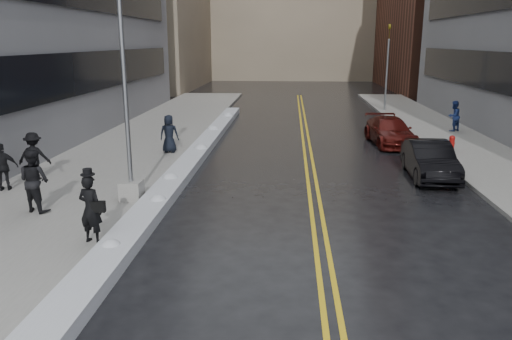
% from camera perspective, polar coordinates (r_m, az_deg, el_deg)
% --- Properties ---
extents(ground, '(160.00, 160.00, 0.00)m').
position_cam_1_polar(ground, '(13.80, -3.23, -6.80)').
color(ground, black).
rests_on(ground, ground).
extents(sidewalk_west, '(5.50, 50.00, 0.15)m').
position_cam_1_polar(sidewalk_west, '(24.42, -13.81, 2.45)').
color(sidewalk_west, gray).
rests_on(sidewalk_west, ground).
extents(sidewalk_east, '(4.00, 50.00, 0.15)m').
position_cam_1_polar(sidewalk_east, '(24.73, 23.58, 1.80)').
color(sidewalk_east, gray).
rests_on(sidewalk_east, ground).
extents(lane_line_left, '(0.12, 50.00, 0.01)m').
position_cam_1_polar(lane_line_left, '(23.30, 5.56, 2.06)').
color(lane_line_left, gold).
rests_on(lane_line_left, ground).
extents(lane_line_right, '(0.12, 50.00, 0.01)m').
position_cam_1_polar(lane_line_right, '(23.31, 6.29, 2.05)').
color(lane_line_right, gold).
rests_on(lane_line_right, ground).
extents(snow_ridge, '(0.90, 30.00, 0.34)m').
position_cam_1_polar(snow_ridge, '(21.70, -7.07, 1.53)').
color(snow_ridge, silver).
rests_on(snow_ridge, ground).
extents(building_west_far, '(14.00, 22.00, 18.00)m').
position_cam_1_polar(building_west_far, '(59.41, -13.54, 18.02)').
color(building_west_far, gray).
rests_on(building_west_far, ground).
extents(lamppost, '(0.65, 0.65, 7.62)m').
position_cam_1_polar(lamppost, '(15.75, -14.50, 5.02)').
color(lamppost, gray).
rests_on(lamppost, sidewalk_west).
extents(fire_hydrant, '(0.26, 0.26, 0.73)m').
position_cam_1_polar(fire_hydrant, '(24.32, 21.47, 2.95)').
color(fire_hydrant, maroon).
rests_on(fire_hydrant, sidewalk_east).
extents(traffic_signal, '(0.16, 0.20, 6.00)m').
position_cam_1_polar(traffic_signal, '(37.41, 14.78, 11.61)').
color(traffic_signal, gray).
rests_on(traffic_signal, sidewalk_east).
extents(pedestrian_fedora, '(0.71, 0.56, 1.73)m').
position_cam_1_polar(pedestrian_fedora, '(12.93, -18.38, -4.26)').
color(pedestrian_fedora, black).
rests_on(pedestrian_fedora, sidewalk_west).
extents(pedestrian_b, '(1.10, 0.98, 1.87)m').
position_cam_1_polar(pedestrian_b, '(15.86, -24.01, -1.09)').
color(pedestrian_b, black).
rests_on(pedestrian_b, sidewalk_west).
extents(pedestrian_c, '(0.85, 0.58, 1.70)m').
position_cam_1_polar(pedestrian_c, '(22.63, -9.90, 4.10)').
color(pedestrian_c, black).
rests_on(pedestrian_c, sidewalk_west).
extents(pedestrian_d, '(1.01, 0.66, 1.60)m').
position_cam_1_polar(pedestrian_d, '(18.59, -26.94, 0.31)').
color(pedestrian_d, black).
rests_on(pedestrian_d, sidewalk_west).
extents(pedestrian_e, '(1.19, 0.80, 1.72)m').
position_cam_1_polar(pedestrian_e, '(19.56, -24.03, 1.45)').
color(pedestrian_e, black).
rests_on(pedestrian_e, sidewalk_west).
extents(pedestrian_east, '(1.03, 1.00, 1.68)m').
position_cam_1_polar(pedestrian_east, '(29.77, 21.66, 5.75)').
color(pedestrian_east, navy).
rests_on(pedestrian_east, sidewalk_east).
extents(car_black, '(1.60, 4.23, 1.38)m').
position_cam_1_polar(car_black, '(19.80, 19.22, 1.10)').
color(car_black, black).
rests_on(car_black, ground).
extents(car_maroon, '(2.20, 4.68, 1.32)m').
position_cam_1_polar(car_maroon, '(25.72, 15.06, 4.30)').
color(car_maroon, '#460E0B').
rests_on(car_maroon, ground).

